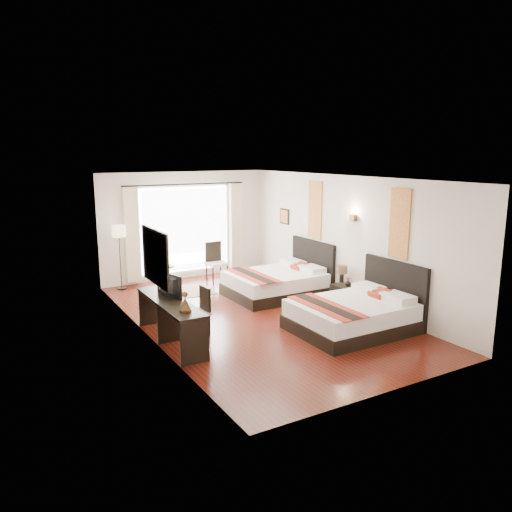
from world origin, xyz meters
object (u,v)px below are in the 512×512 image
table_lamp (342,271)px  window_chair (217,270)px  desk_chair (198,320)px  nightstand (343,296)px  bed_far (278,282)px  bed_near (355,314)px  fruit_bowl (164,265)px  console_desk (171,321)px  television (166,285)px  side_table (165,276)px  vase (348,281)px  floor_lamp (119,235)px

table_lamp → window_chair: bearing=115.8°
desk_chair → nightstand: bearing=177.0°
bed_far → window_chair: bed_far is taller
bed_near → nightstand: (0.78, 1.28, -0.08)m
fruit_bowl → window_chair: bearing=-4.4°
console_desk → desk_chair: desk_chair is taller
bed_near → nightstand: bearing=58.6°
bed_far → console_desk: 3.56m
console_desk → window_chair: size_ratio=2.15×
bed_far → television: size_ratio=2.94×
console_desk → television: size_ratio=2.99×
desk_chair → fruit_bowl: (0.57, 3.40, 0.30)m
bed_far → bed_near: bearing=-90.1°
side_table → window_chair: window_chair is taller
vase → side_table: (-2.86, 3.53, -0.30)m
bed_near → nightstand: 1.51m
nightstand → desk_chair: size_ratio=0.55×
table_lamp → vase: 0.30m
television → desk_chair: (0.54, -0.14, -0.70)m
television → console_desk: bearing=161.3°
vase → window_chair: window_chair is taller
table_lamp → television: size_ratio=0.51×
bed_far → nightstand: bed_far is taller
television → side_table: (1.13, 3.29, -0.70)m
bed_far → window_chair: size_ratio=2.12×
bed_far → desk_chair: (-2.66, -1.43, -0.05)m
bed_near → side_table: size_ratio=4.00×
bed_far → console_desk: size_ratio=0.98×
vase → television: (-3.99, 0.23, 0.39)m
window_chair → console_desk: bearing=-36.1°
bed_far → desk_chair: size_ratio=2.46×
vase → console_desk: (-4.01, -0.02, -0.20)m
side_table → desk_chair: bearing=-99.8°
nightstand → window_chair: bearing=114.4°
television → fruit_bowl: television is taller
bed_far → floor_lamp: size_ratio=1.37×
console_desk → floor_lamp: floor_lamp is taller
table_lamp → floor_lamp: (-3.85, 3.64, 0.57)m
desk_chair → window_chair: size_ratio=0.86×
nightstand → desk_chair: 3.44m
console_desk → side_table: bearing=72.0°
table_lamp → television: (-4.01, -0.00, 0.21)m
nightstand → fruit_bowl: 4.45m
bed_far → floor_lamp: (-3.04, 2.36, 1.01)m
window_chair → nightstand: bearing=24.6°
nightstand → vase: 0.36m
television → side_table: size_ratio=1.35×
floor_lamp → window_chair: 2.59m
table_lamp → television: television is taller
nightstand → desk_chair: bearing=-179.7°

